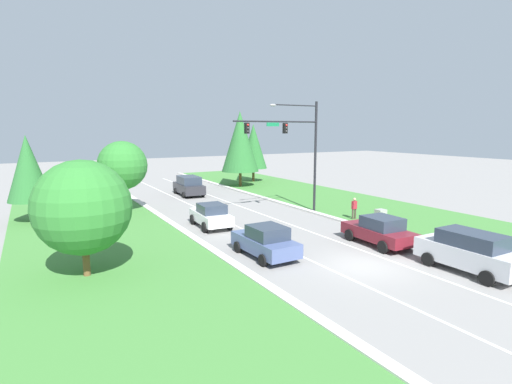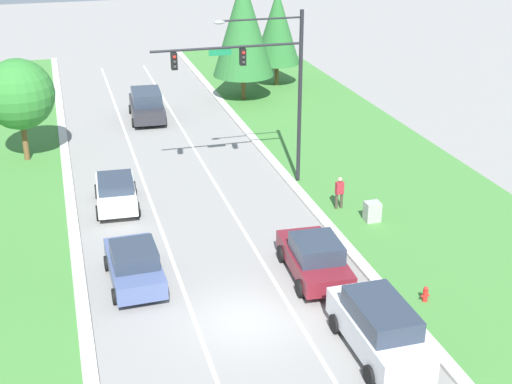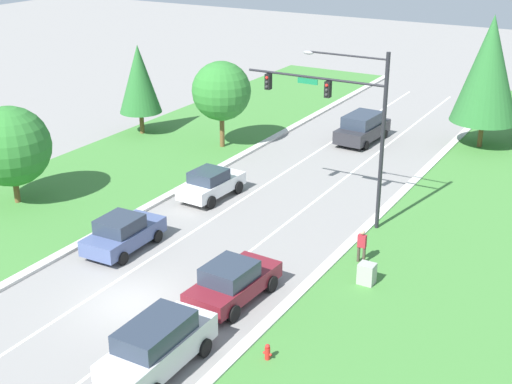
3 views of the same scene
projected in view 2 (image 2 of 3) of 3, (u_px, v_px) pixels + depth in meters
ground_plane at (246, 320)px, 25.81m from camera, size 160.00×160.00×0.00m
curb_strip_right at (388, 295)px, 27.21m from camera, size 0.50×90.00×0.15m
curb_strip_left at (87, 344)px, 24.35m from camera, size 0.50×90.00×0.15m
grass_verge_right at (508, 277)px, 28.55m from camera, size 10.00×90.00×0.08m
lane_stripe_inner_left at (197, 328)px, 25.35m from camera, size 0.14×81.00×0.01m
lane_stripe_inner_right at (293, 312)px, 26.26m from camera, size 0.14×81.00×0.01m
traffic_signal_mast at (262, 75)px, 34.97m from camera, size 7.54×0.41×8.97m
slate_blue_sedan at (134, 264)px, 27.85m from camera, size 2.17×4.34×1.72m
burgundy_sedan at (315, 257)px, 28.33m from camera, size 2.35×4.67×1.73m
charcoal_suv at (147, 105)px, 47.45m from camera, size 2.46×5.08×1.98m
white_sedan at (116, 191)px, 34.46m from camera, size 2.21×4.32×1.68m
silver_suv at (379, 327)px, 23.58m from camera, size 2.06×4.81×1.99m
utility_cabinet at (372, 212)px, 33.08m from camera, size 0.70×0.60×1.01m
pedestrian at (339, 192)px, 34.19m from camera, size 0.40×0.24×1.69m
fire_hydrant at (425, 295)px, 26.73m from camera, size 0.34×0.20×0.70m
conifer_near_right_tree at (243, 26)px, 50.00m from camera, size 4.37×4.37×8.87m
conifer_far_right_tree at (277, 27)px, 53.93m from camera, size 3.52×3.52×7.43m
oak_far_left_tree at (19, 94)px, 39.13m from camera, size 3.92×3.92×5.87m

